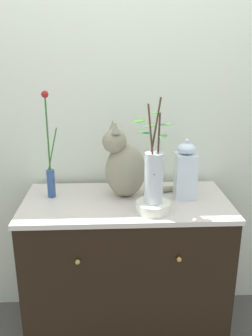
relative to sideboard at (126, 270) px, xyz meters
name	(u,v)px	position (x,y,z in m)	size (l,w,h in m)	color
ground_plane	(126,332)	(0.00, 0.00, -0.44)	(6.00, 6.00, 0.00)	#514F4B
wall_back	(123,109)	(0.00, 0.35, 0.86)	(4.40, 0.08, 2.60)	silver
sideboard	(126,270)	(0.00, 0.00, 0.00)	(1.09, 0.56, 0.87)	black
cat_sitting	(124,166)	(-0.01, 0.07, 0.61)	(0.40, 0.22, 0.41)	gray
vase_slim_green	(50,169)	(-0.40, 0.07, 0.59)	(0.07, 0.04, 0.57)	#32518A
bowl_porcelain	(153,207)	(0.13, -0.15, 0.46)	(0.17, 0.17, 0.05)	white
vase_glass_clear	(154,175)	(0.13, -0.15, 0.63)	(0.21, 0.17, 0.51)	silver
jar_lidded_porcelain	(186,172)	(0.32, 0.03, 0.58)	(0.11, 0.11, 0.33)	white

